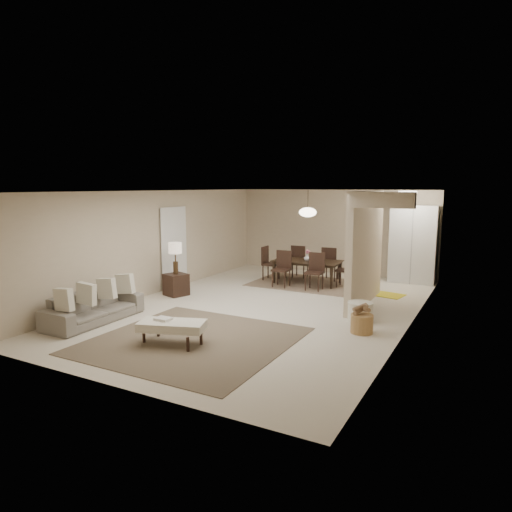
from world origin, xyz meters
The scene contains 22 objects.
floor centered at (0.00, 0.00, 0.00)m, with size 9.00×9.00×0.00m, color beige.
ceiling centered at (0.00, 0.00, 2.50)m, with size 9.00×9.00×0.00m, color white.
back_wall centered at (0.00, 4.50, 1.25)m, with size 6.00×6.00×0.00m, color #BDAB8F.
left_wall centered at (-3.00, 0.00, 1.25)m, with size 9.00×9.00×0.00m, color #BDAB8F.
right_wall centered at (3.00, 0.00, 1.25)m, with size 9.00×9.00×0.00m, color #BDAB8F.
partition centered at (1.80, 1.25, 1.25)m, with size 0.15×2.50×2.50m, color #BDAB8F.
doorway centered at (-2.97, 0.60, 1.02)m, with size 0.04×0.90×2.04m, color black.
pantry_cabinet centered at (2.35, 4.15, 1.05)m, with size 1.20×0.55×2.10m, color silver.
flush_light centered at (2.30, 3.20, 2.46)m, with size 0.44×0.44×0.05m, color white.
living_rug centered at (-0.11, -2.55, 0.01)m, with size 3.20×3.20×0.01m, color brown.
sofa centered at (-2.45, -2.55, 0.29)m, with size 0.78×2.00×0.58m, color slate.
ottoman_bench centered at (-0.31, -2.85, 0.31)m, with size 1.19×0.83×0.39m.
side_table centered at (-2.40, -0.06, 0.26)m, with size 0.47×0.47×0.52m, color black.
table_lamp centered at (-2.40, -0.06, 1.08)m, with size 0.32×0.32×0.76m.
round_pouf centered at (2.09, -0.10, 0.19)m, with size 0.49×0.49×0.38m, color silver.
wicker_basket centered at (2.31, -0.78, 0.17)m, with size 0.40×0.40×0.34m, color brown.
dining_rug centered at (-0.13, 2.67, 0.01)m, with size 2.80×2.10×0.01m, color brown.
dining_table centered at (-0.13, 2.67, 0.31)m, with size 1.77×0.99×0.62m, color black.
dining_chairs centered at (-0.13, 2.67, 0.47)m, with size 2.54×1.87×0.94m.
vase centered at (-0.13, 2.67, 0.71)m, with size 0.16×0.16×0.17m, color white.
yellow_mat centered at (1.97, 2.37, 0.01)m, with size 0.98×0.60×0.01m, color yellow.
pendant_light centered at (-0.13, 2.67, 1.92)m, with size 0.46×0.46×0.71m.
Camera 1 is at (4.35, -8.61, 2.61)m, focal length 32.00 mm.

